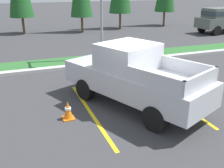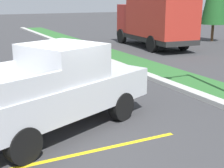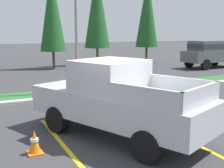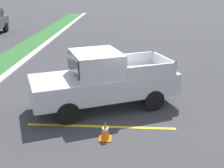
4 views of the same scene
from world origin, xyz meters
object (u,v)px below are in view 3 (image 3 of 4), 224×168
Objects in this scene: traffic_cone at (35,142)px; cypress_tree_right_inner at (52,10)px; cypress_tree_far_right at (147,11)px; cypress_tree_rightmost at (97,7)px; pickup_truck_main at (117,99)px; street_light at (77,14)px; suv_distant at (210,52)px.

cypress_tree_right_inner is at bearing 73.67° from traffic_cone.
cypress_tree_rightmost is at bearing -177.33° from cypress_tree_far_right.
street_light is (0.90, 5.70, 2.56)m from pickup_truck_main.
pickup_truck_main is at bearing -98.93° from street_light.
suv_distant is at bearing 21.66° from street_light.
cypress_tree_rightmost is (5.30, 10.40, 1.13)m from street_light.
cypress_tree_rightmost reaches higher than suv_distant.
traffic_cone is (-13.42, -16.58, -4.28)m from cypress_tree_far_right.
suv_distant is 7.86× the size of traffic_cone.
cypress_tree_far_right reaches higher than street_light.
cypress_tree_rightmost is 13.38× the size of traffic_cone.
pickup_truck_main is 15.93m from cypress_tree_right_inner.
pickup_truck_main is 1.17× the size of suv_distant.
suv_distant is 0.59× the size of cypress_tree_rightmost.
suv_distant is 0.61× the size of cypress_tree_far_right.
cypress_tree_rightmost is at bearing 9.90° from cypress_tree_right_inner.
street_light is 0.76× the size of cypress_tree_rightmost.
pickup_truck_main is 0.75× the size of cypress_tree_right_inner.
pickup_truck_main is at bearing -111.04° from cypress_tree_rightmost.
cypress_tree_rightmost is at bearing 63.01° from street_light.
cypress_tree_right_inner is at bearing -170.10° from cypress_tree_rightmost.
cypress_tree_far_right is at bearing 55.73° from pickup_truck_main.
cypress_tree_right_inner is 0.95× the size of cypress_tree_far_right.
street_light reaches higher than pickup_truck_main.
pickup_truck_main is at bearing -124.27° from cypress_tree_far_right.
pickup_truck_main is 17.11m from suv_distant.
cypress_tree_right_inner is 0.92× the size of cypress_tree_rightmost.
cypress_tree_rightmost is at bearing 62.58° from traffic_cone.
cypress_tree_far_right reaches higher than suv_distant.
cypress_tree_far_right is (-2.26, 5.67, 3.33)m from suv_distant.
pickup_truck_main is 17.64m from cypress_tree_rightmost.
cypress_tree_right_inner is at bearing 81.77° from street_light.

